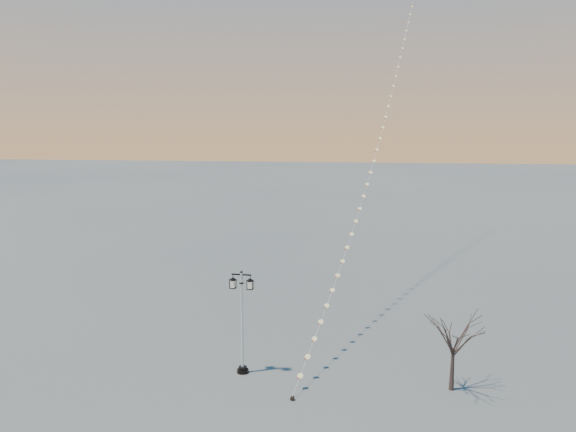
# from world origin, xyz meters

# --- Properties ---
(ground) EXTENTS (300.00, 300.00, 0.00)m
(ground) POSITION_xyz_m (0.00, 0.00, 0.00)
(ground) COLOR #535654
(ground) RESTS_ON ground
(street_lamp) EXTENTS (1.24, 0.54, 4.89)m
(street_lamp) POSITION_xyz_m (-2.47, 1.51, 2.71)
(street_lamp) COLOR black
(street_lamp) RESTS_ON ground
(bare_tree) EXTENTS (2.10, 2.10, 3.49)m
(bare_tree) POSITION_xyz_m (6.92, 1.06, 2.42)
(bare_tree) COLOR #372823
(bare_tree) RESTS_ON ground
(kite_train) EXTENTS (7.96, 37.65, 25.27)m
(kite_train) POSITION_xyz_m (3.85, 17.69, 12.51)
(kite_train) COLOR black
(kite_train) RESTS_ON ground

